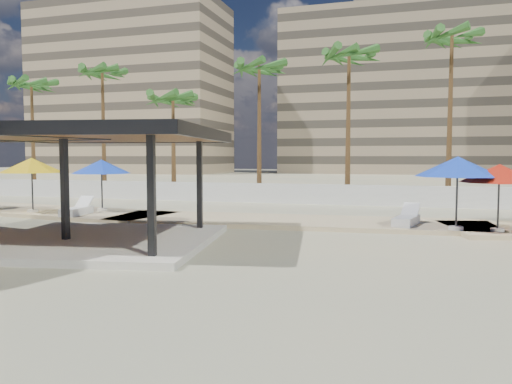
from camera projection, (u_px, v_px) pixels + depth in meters
ground at (176, 251)px, 15.04m from camera, size 200.00×200.00×0.00m
promenade at (295, 220)px, 21.77m from camera, size 44.45×7.97×0.24m
boundary_wall at (293, 194)px, 30.26m from camera, size 56.00×0.30×1.20m
building_west at (132, 89)px, 91.08m from camera, size 34.00×16.00×32.40m
building_mid at (394, 92)px, 87.30m from camera, size 38.00×16.00×30.40m
pavilion_central at (99, 176)px, 16.01m from camera, size 8.48×8.48×3.73m
umbrella_b at (32, 166)px, 23.87m from camera, size 3.44×3.44×2.60m
umbrella_c at (499, 174)px, 17.58m from camera, size 3.04×3.04×2.40m
umbrella_d at (458, 167)px, 17.96m from camera, size 3.25×3.25×2.66m
umbrella_f at (101, 167)px, 24.49m from camera, size 3.14×3.14×2.52m
lounger_a at (77, 211)px, 22.88m from camera, size 0.98×2.18×0.80m
lounger_b at (407, 220)px, 19.49m from camera, size 1.09×2.19×0.79m
palm_a at (31, 89)px, 38.05m from camera, size 3.00×3.00×9.19m
palm_b at (102, 78)px, 36.64m from camera, size 3.00×3.00×9.86m
palm_c at (173, 103)px, 34.47m from camera, size 3.00×3.00×7.64m
palm_d at (259, 74)px, 33.36m from camera, size 3.00×3.00×9.58m
palm_e at (349, 62)px, 31.11m from camera, size 3.00×3.00×9.98m
palm_f at (452, 45)px, 29.50m from camera, size 3.00×3.00×10.73m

